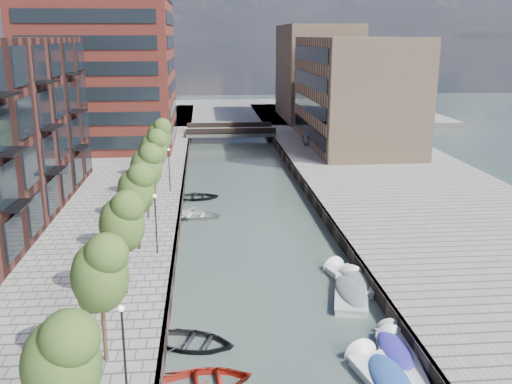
{
  "coord_description": "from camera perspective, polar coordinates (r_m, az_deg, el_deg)",
  "views": [
    {
      "loc": [
        -3.85,
        -12.31,
        15.1
      ],
      "look_at": [
        0.0,
        29.87,
        3.5
      ],
      "focal_mm": 40.0,
      "sensor_mm": 36.0,
      "label": 1
    }
  ],
  "objects": [
    {
      "name": "quay_wall_right",
      "position": [
        55.21,
        5.36,
        -0.08
      ],
      "size": [
        0.25,
        140.0,
        1.0
      ],
      "primitive_type": "cube",
      "color": "#332823",
      "rests_on": "ground"
    },
    {
      "name": "motorboat_0",
      "position": [
        27.57,
        12.77,
        -17.79
      ],
      "size": [
        2.89,
        5.51,
        1.75
      ],
      "color": "white",
      "rests_on": "ground"
    },
    {
      "name": "car",
      "position": [
        77.98,
        5.28,
        5.34
      ],
      "size": [
        1.89,
        4.06,
        1.35
      ],
      "primitive_type": "imported",
      "rotation": [
        0.0,
        0.0,
        -0.08
      ],
      "color": "#939497",
      "rests_on": "quay_right"
    },
    {
      "name": "tree_5",
      "position": [
        52.44,
        -10.24,
        4.31
      ],
      "size": [
        2.5,
        2.5,
        5.95
      ],
      "color": "#382619",
      "rests_on": "quay_left"
    },
    {
      "name": "sloop_1",
      "position": [
        29.96,
        -6.33,
        -15.05
      ],
      "size": [
        5.15,
        4.36,
        0.91
      ],
      "primitive_type": "imported",
      "rotation": [
        0.0,
        0.0,
        1.25
      ],
      "color": "black",
      "rests_on": "ground"
    },
    {
      "name": "lamp_0",
      "position": [
        23.62,
        -13.1,
        -14.5
      ],
      "size": [
        0.24,
        0.24,
        4.12
      ],
      "color": "black",
      "rests_on": "quay_left"
    },
    {
      "name": "tan_block_far",
      "position": [
        102.44,
        6.1,
        11.82
      ],
      "size": [
        12.0,
        20.0,
        16.0
      ],
      "primitive_type": "cube",
      "color": "#A17E62",
      "rests_on": "quay_right"
    },
    {
      "name": "sloop_4",
      "position": [
        55.03,
        -5.96,
        -0.69
      ],
      "size": [
        4.35,
        3.12,
        0.9
      ],
      "primitive_type": "imported",
      "rotation": [
        0.0,
        0.0,
        1.57
      ],
      "color": "black",
      "rests_on": "ground"
    },
    {
      "name": "tree_3",
      "position": [
        38.85,
        -11.92,
        0.38
      ],
      "size": [
        2.5,
        2.5,
        5.95
      ],
      "color": "#382619",
      "rests_on": "quay_left"
    },
    {
      "name": "tower",
      "position": [
        78.42,
        -15.44,
        15.45
      ],
      "size": [
        18.0,
        18.0,
        30.0
      ],
      "primitive_type": "cube",
      "color": "maroon",
      "rests_on": "quay_left"
    },
    {
      "name": "water",
      "position": [
        54.58,
        -0.97,
        -0.74
      ],
      "size": [
        300.0,
        300.0,
        0.0
      ],
      "primitive_type": "plane",
      "color": "#38473F",
      "rests_on": "ground"
    },
    {
      "name": "tan_block_near",
      "position": [
        77.24,
        9.84,
        9.82
      ],
      "size": [
        12.0,
        25.0,
        14.0
      ],
      "primitive_type": "cube",
      "color": "#A17E62",
      "rests_on": "quay_right"
    },
    {
      "name": "sloop_3",
      "position": [
        49.32,
        -6.36,
        -2.61
      ],
      "size": [
        5.62,
        4.49,
        1.04
      ],
      "primitive_type": "imported",
      "rotation": [
        0.0,
        0.0,
        1.37
      ],
      "color": "silver",
      "rests_on": "ground"
    },
    {
      "name": "quay_wall_left",
      "position": [
        54.35,
        -7.4,
        -0.39
      ],
      "size": [
        0.25,
        140.0,
        1.0
      ],
      "primitive_type": "cube",
      "color": "#332823",
      "rests_on": "ground"
    },
    {
      "name": "motorboat_1",
      "position": [
        37.22,
        9.49,
        -8.51
      ],
      "size": [
        3.06,
        5.15,
        1.63
      ],
      "color": "white",
      "rests_on": "ground"
    },
    {
      "name": "motorboat_3",
      "position": [
        29.96,
        13.61,
        -15.03
      ],
      "size": [
        2.4,
        4.68,
        1.49
      ],
      "color": "beige",
      "rests_on": "ground"
    },
    {
      "name": "tree_4",
      "position": [
        45.61,
        -10.95,
        2.64
      ],
      "size": [
        2.5,
        2.5,
        5.95
      ],
      "color": "#382619",
      "rests_on": "quay_left"
    },
    {
      "name": "motorboat_2",
      "position": [
        29.59,
        13.95,
        -15.67
      ],
      "size": [
        1.99,
        4.67,
        1.51
      ],
      "color": "silver",
      "rests_on": "ground"
    },
    {
      "name": "far_closure",
      "position": [
        113.32,
        -3.26,
        7.89
      ],
      "size": [
        80.0,
        40.0,
        1.0
      ],
      "primitive_type": "cube",
      "color": "gray",
      "rests_on": "ground"
    },
    {
      "name": "tree_1",
      "position": [
        25.71,
        -15.36,
        -7.66
      ],
      "size": [
        2.5,
        2.5,
        5.95
      ],
      "color": "#382619",
      "rests_on": "quay_left"
    },
    {
      "name": "lamp_2",
      "position": [
        53.68,
        -8.68,
        2.68
      ],
      "size": [
        0.24,
        0.24,
        4.12
      ],
      "color": "black",
      "rests_on": "quay_left"
    },
    {
      "name": "lamp_1",
      "position": [
        38.26,
        -10.0,
        -2.55
      ],
      "size": [
        0.24,
        0.24,
        4.12
      ],
      "color": "black",
      "rests_on": "quay_left"
    },
    {
      "name": "tree_6",
      "position": [
        59.31,
        -9.69,
        5.6
      ],
      "size": [
        2.5,
        2.5,
        5.95
      ],
      "color": "#382619",
      "rests_on": "quay_left"
    },
    {
      "name": "tree_0",
      "position": [
        19.58,
        -18.91,
        -15.6
      ],
      "size": [
        2.5,
        2.5,
        5.95
      ],
      "color": "#382619",
      "rests_on": "quay_left"
    },
    {
      "name": "bridge",
      "position": [
        85.5,
        -2.58,
        6.08
      ],
      "size": [
        13.0,
        6.0,
        1.3
      ],
      "color": "gray",
      "rests_on": "ground"
    },
    {
      "name": "tree_2",
      "position": [
        32.19,
        -13.28,
        -2.82
      ],
      "size": [
        2.5,
        2.5,
        5.95
      ],
      "color": "#382619",
      "rests_on": "quay_left"
    },
    {
      "name": "quay_right",
      "position": [
        57.82,
        15.05,
        0.16
      ],
      "size": [
        20.0,
        140.0,
        1.0
      ],
      "primitive_type": "cube",
      "color": "gray",
      "rests_on": "ground"
    },
    {
      "name": "motorboat_4",
      "position": [
        35.37,
        9.45,
        -9.79
      ],
      "size": [
        3.06,
        5.66,
        1.79
      ],
      "color": "beige",
      "rests_on": "ground"
    }
  ]
}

